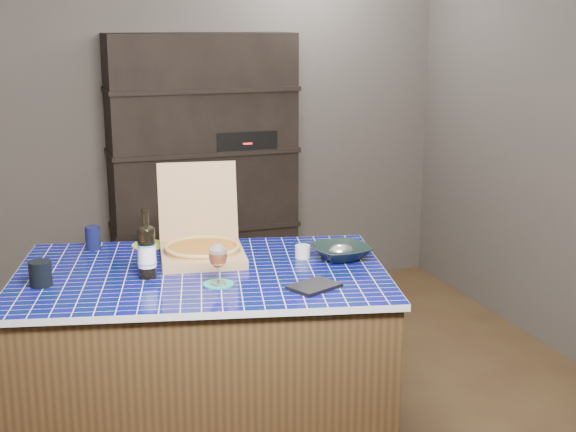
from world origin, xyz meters
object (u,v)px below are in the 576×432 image
object	(u,v)px
kitchen_island	(204,364)
mead_bottle	(147,251)
bowl	(341,252)
dvd_case	(314,286)
pizza_box	(202,246)
wine_glass	(218,256)

from	to	relation	value
kitchen_island	mead_bottle	xyz separation A→B (m)	(-0.23, -0.01, 0.54)
bowl	dvd_case	bearing A→B (deg)	-127.04
pizza_box	wine_glass	xyz separation A→B (m)	(-0.02, -0.37, 0.06)
mead_bottle	dvd_case	xyz separation A→B (m)	(0.60, -0.35, -0.11)
wine_glass	bowl	size ratio (longest dim) A/B	0.67
kitchen_island	wine_glass	size ratio (longest dim) A/B	10.40
kitchen_island	bowl	distance (m)	0.78
pizza_box	bowl	size ratio (longest dim) A/B	1.95
pizza_box	wine_glass	size ratio (longest dim) A/B	2.93
wine_glass	pizza_box	bearing A→B (deg)	87.04
dvd_case	mead_bottle	bearing A→B (deg)	-144.64
wine_glass	bowl	bearing A→B (deg)	15.79
kitchen_island	pizza_box	bearing A→B (deg)	88.30
kitchen_island	mead_bottle	distance (m)	0.59
kitchen_island	wine_glass	bearing A→B (deg)	-70.08
dvd_case	bowl	world-z (taller)	bowl
mead_bottle	dvd_case	size ratio (longest dim) A/B	1.53
mead_bottle	pizza_box	bearing A→B (deg)	34.65
mead_bottle	wine_glass	bearing A→B (deg)	-36.28
kitchen_island	wine_glass	distance (m)	0.58
bowl	mead_bottle	bearing A→B (deg)	178.89
kitchen_island	dvd_case	bearing A→B (deg)	-31.44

